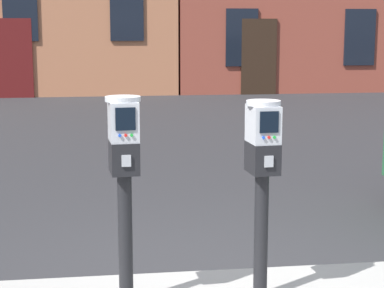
{
  "coord_description": "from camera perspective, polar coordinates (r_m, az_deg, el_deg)",
  "views": [
    {
      "loc": [
        -0.84,
        -4.33,
        1.88
      ],
      "look_at": [
        -0.27,
        -0.22,
        1.15
      ],
      "focal_mm": 62.29,
      "sensor_mm": 36.0,
      "label": 1
    }
  ],
  "objects": [
    {
      "name": "parking_meter_near_kerb",
      "position": [
        4.1,
        -5.84,
        -1.66
      ],
      "size": [
        0.23,
        0.26,
        1.33
      ],
      "rotation": [
        0.0,
        0.0,
        -1.5
      ],
      "color": "black",
      "rests_on": "sidewalk_slab"
    },
    {
      "name": "parking_meter_twin_adjacent",
      "position": [
        4.23,
        6.05,
        -1.68
      ],
      "size": [
        0.23,
        0.26,
        1.29
      ],
      "rotation": [
        0.0,
        0.0,
        -1.5
      ],
      "color": "black",
      "rests_on": "sidewalk_slab"
    }
  ]
}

